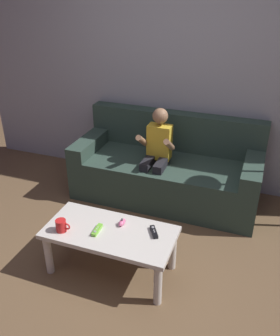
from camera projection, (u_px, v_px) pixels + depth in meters
name	position (u px, v px, depth m)	size (l,w,h in m)	color
ground_plane	(113.00, 292.00, 2.67)	(9.73, 9.73, 0.00)	brown
wall_back	(184.00, 70.00, 3.63)	(4.86, 0.05, 2.50)	#999EA8
couch	(167.00, 170.00, 3.75)	(1.88, 0.80, 0.84)	#2D4238
person_seated_on_couch	(157.00, 152.00, 3.50)	(0.33, 0.40, 0.99)	black
coffee_table	(110.00, 237.00, 2.73)	(0.99, 0.48, 0.39)	beige
game_remote_black_near_edge	(154.00, 232.00, 2.67)	(0.10, 0.14, 0.03)	black
nunchuk_pink	(122.00, 222.00, 2.76)	(0.05, 0.09, 0.05)	pink
game_remote_lime_far_corner	(97.00, 230.00, 2.69)	(0.04, 0.14, 0.03)	#72C638
coffee_mug	(61.00, 226.00, 2.68)	(0.12, 0.08, 0.09)	red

